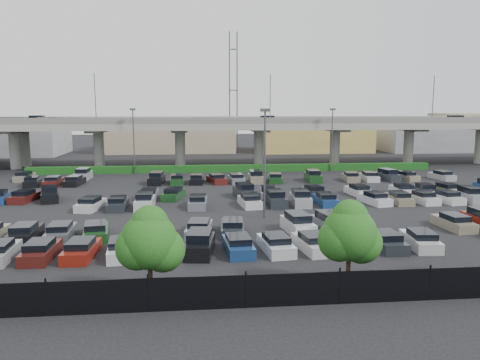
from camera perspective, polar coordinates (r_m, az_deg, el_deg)
The scene contains 9 objects.
ground at distance 52.41m, azimuth 1.67°, elevation -2.61°, with size 280.00×280.00×0.00m, color black.
overpass at distance 83.27m, azimuth -1.27°, elevation 6.44°, with size 150.00×13.00×15.80m.
hedge at distance 76.87m, azimuth -0.69°, elevation 1.45°, with size 66.00×1.60×1.10m, color #124013.
fence at distance 25.66m, azimuth 9.72°, elevation -12.91°, with size 70.00×0.10×2.00m.
tree_row at distance 26.39m, azimuth 10.62°, elevation -6.34°, with size 65.07×3.66×5.94m.
parked_cars at distance 48.86m, azimuth 2.41°, elevation -2.74°, with size 62.93×41.54×1.67m.
light_poles at distance 53.18m, azimuth -3.00°, elevation 4.34°, with size 66.90×48.38×10.30m.
distant_buildings at distance 114.55m, azimuth 3.91°, elevation 5.44°, with size 138.00×24.00×9.00m.
comm_tower at distance 125.52m, azimuth -0.82°, elevation 11.16°, with size 2.40×2.40×30.00m.
Camera 1 is at (-6.57, -50.97, 10.32)m, focal length 35.00 mm.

